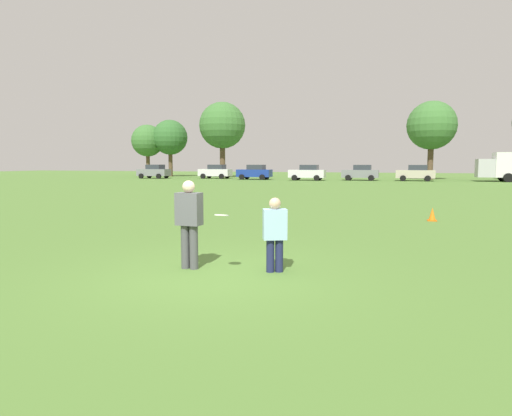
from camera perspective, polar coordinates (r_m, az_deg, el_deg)
ground_plane at (r=8.29m, az=-5.88°, el=-8.58°), size 174.92×174.92×0.00m
player_thrower at (r=8.58m, az=-8.72°, el=-1.47°), size 0.49×0.29×1.73m
player_defender at (r=8.26m, az=2.47°, el=-3.01°), size 0.51×0.41×1.42m
frisbee at (r=8.06m, az=-4.51°, el=-0.93°), size 0.27×0.27×0.06m
traffic_cone at (r=16.81m, az=22.01°, el=-0.79°), size 0.32×0.32×0.48m
parked_car_near_left at (r=59.54m, az=-13.16°, el=4.68°), size 4.20×2.22×1.82m
parked_car_mid_left at (r=57.66m, az=-5.30°, el=4.77°), size 4.20×2.22×1.82m
parked_car_center at (r=54.05m, az=-0.16°, el=4.72°), size 4.20×2.22×1.82m
parked_car_mid_right at (r=51.81m, az=6.74°, el=4.62°), size 4.20×2.22×1.82m
parked_car_near_right at (r=52.87m, az=13.50°, el=4.53°), size 4.20×2.22×1.82m
parked_car_far_right at (r=52.94m, az=20.10°, el=4.33°), size 4.20×2.22×1.82m
tree_west_oak at (r=68.71m, az=-13.98°, el=8.50°), size 4.79×4.79×7.79m
tree_west_maple at (r=67.70m, az=-11.15°, el=9.01°), size 5.21×5.21×8.47m
tree_center_elm at (r=62.57m, az=-4.42°, el=10.66°), size 6.48×6.48×10.54m
tree_east_birch at (r=57.75m, az=21.95°, el=9.94°), size 5.84×5.84×9.49m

